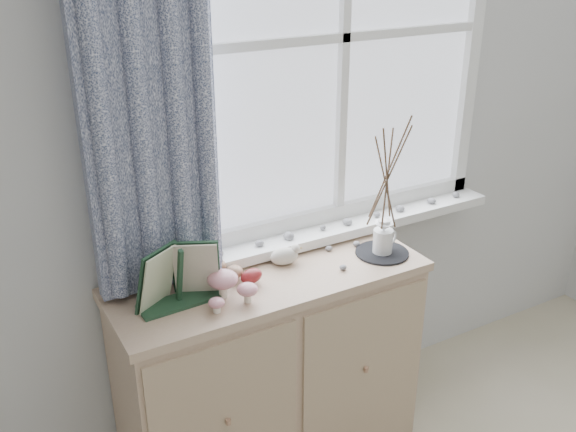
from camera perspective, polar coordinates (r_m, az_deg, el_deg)
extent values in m
cube|color=silver|center=(2.48, -1.36, 7.13)|extent=(4.00, 0.04, 2.60)
cube|color=silver|center=(2.55, 4.79, 15.61)|extent=(1.30, 0.01, 1.40)
cube|color=white|center=(2.71, 5.12, -0.93)|extent=(1.45, 0.16, 0.04)
cube|color=#0A163A|center=(2.08, -12.80, 13.90)|extent=(0.44, 0.06, 1.61)
cube|color=tan|center=(2.63, -1.53, -13.72)|extent=(1.17, 0.43, 0.81)
cube|color=tan|center=(2.40, -1.64, -5.66)|extent=(1.20, 0.45, 0.03)
cube|color=tan|center=(2.61, 6.70, -14.28)|extent=(0.55, 0.01, 0.75)
cylinder|color=white|center=(2.25, -5.79, -6.41)|extent=(0.03, 0.03, 0.07)
ellipsoid|color=#A7051D|center=(2.23, -5.83, -5.60)|extent=(0.11, 0.11, 0.06)
cylinder|color=white|center=(2.22, -3.61, -7.08)|extent=(0.03, 0.03, 0.05)
ellipsoid|color=#A7051D|center=(2.21, -3.63, -6.52)|extent=(0.07, 0.07, 0.04)
cylinder|color=white|center=(2.18, -6.35, -8.10)|extent=(0.03, 0.03, 0.04)
ellipsoid|color=#A7051D|center=(2.17, -6.37, -7.67)|extent=(0.06, 0.06, 0.03)
ellipsoid|color=tan|center=(2.35, -4.80, -4.96)|extent=(0.06, 0.05, 0.08)
ellipsoid|color=tan|center=(2.40, -6.38, -4.47)|extent=(0.06, 0.05, 0.08)
ellipsoid|color=maroon|center=(2.32, -3.27, -5.36)|extent=(0.06, 0.05, 0.08)
cylinder|color=black|center=(2.57, 8.36, -3.24)|extent=(0.21, 0.21, 0.01)
cylinder|color=white|center=(2.54, 8.42, -2.22)|extent=(0.09, 0.09, 0.09)
cone|color=white|center=(2.52, 8.51, -0.93)|extent=(0.08, 0.08, 0.03)
cylinder|color=white|center=(2.51, 8.53, -0.58)|extent=(0.05, 0.05, 0.02)
torus|color=white|center=(2.57, 9.19, -1.91)|extent=(0.06, 0.02, 0.06)
ellipsoid|color=gray|center=(2.43, 4.91, -4.59)|extent=(0.03, 0.03, 0.02)
ellipsoid|color=gray|center=(2.56, 3.65, -2.90)|extent=(0.03, 0.03, 0.02)
ellipsoid|color=gray|center=(2.56, 8.75, -3.21)|extent=(0.03, 0.03, 0.02)
ellipsoid|color=gray|center=(2.54, 0.88, -3.15)|extent=(0.03, 0.03, 0.02)
ellipsoid|color=gray|center=(2.61, 6.11, -2.47)|extent=(0.03, 0.03, 0.02)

